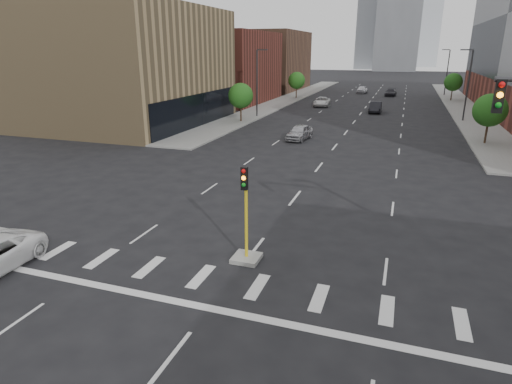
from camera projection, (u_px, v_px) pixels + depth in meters
The scene contains 19 objects.
sidewalk_left_far at pixel (290, 98), 82.21m from camera, with size 5.00×92.00×0.15m, color gray.
sidewalk_right_far at pixel (460, 105), 72.96m from camera, with size 5.00×92.00×0.15m, color gray.
building_left_mid at pixel (125, 67), 53.37m from camera, with size 20.00×24.00×14.00m, color #977D55.
building_left_far_a at pixel (212, 67), 77.00m from camera, with size 20.00×22.00×12.00m, color brown.
building_left_far_b at pixel (258, 61), 100.17m from camera, with size 20.00×24.00×13.00m, color brown.
tower_mid at pixel (399, 18), 183.65m from camera, with size 18.00×18.00×44.00m, color slate.
median_traffic_signal at pixel (246, 241), 18.97m from camera, with size 1.20×1.20×4.40m.
streetlight_right_a at pixel (468, 82), 54.84m from camera, with size 1.60×0.22×9.07m.
streetlight_right_b at pixel (447, 70), 86.24m from camera, with size 1.60×0.22×9.07m.
streetlight_left at pixel (258, 80), 58.62m from camera, with size 1.60×0.22×9.07m.
tree_left_near at pixel (241, 96), 54.83m from camera, with size 3.20×3.20×4.85m.
tree_left_far at pixel (297, 80), 81.74m from camera, with size 3.20×3.20×4.85m.
tree_right_near at pixel (490, 110), 41.72m from camera, with size 3.20×3.20×4.85m.
tree_right_far at pixel (453, 82), 77.60m from camera, with size 3.20×3.20×4.85m.
car_near_left at pixel (299, 132), 44.84m from camera, with size 1.83×4.55×1.55m, color #AAAAAE.
car_mid_right at pixel (375, 107), 64.12m from camera, with size 1.71×4.90×1.61m, color black.
car_far_left at pixel (322, 102), 71.41m from camera, with size 2.49×5.39×1.50m, color white.
car_deep_right at pixel (391, 92), 86.92m from camera, with size 2.03×4.98×1.45m, color #222228.
car_distant at pixel (362, 90), 92.50m from camera, with size 1.87×4.65×1.59m, color silver.
Camera 1 is at (6.04, -7.25, 9.04)m, focal length 30.00 mm.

